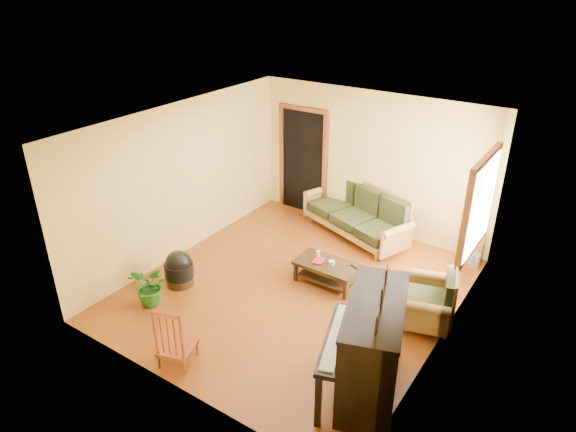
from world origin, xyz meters
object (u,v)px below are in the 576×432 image
Objects in this scene: red_chair at (176,334)px; piano at (372,350)px; armchair at (427,296)px; footstool at (179,272)px; ceramic_crock at (474,260)px; potted_plant at (150,286)px; sofa at (356,212)px; coffee_table at (327,273)px.

piano is at bearing 3.34° from red_chair.
footstool is (-3.51, -1.23, -0.22)m from armchair.
red_chair is 3.59× the size of ceramic_crock.
armchair reaches higher than potted_plant.
sofa reaches higher than ceramic_crock.
ceramic_crock is at bearing 40.02° from footstool.
sofa is 3.36m from footstool.
coffee_table is at bearing 46.04° from potted_plant.
coffee_table is at bearing -56.91° from sofa.
sofa is 2.66m from armchair.
sofa is at bearing 101.34° from piano.
coffee_table is at bearing -134.88° from ceramic_crock.
red_chair is at bearing -29.10° from potted_plant.
armchair is (1.61, -0.08, 0.25)m from coffee_table.
coffee_table is at bearing 113.70° from piano.
coffee_table is at bearing 160.76° from armchair.
potted_plant reaches higher than coffee_table.
footstool is 4.80m from ceramic_crock.
armchair is 1.89m from ceramic_crock.
sofa is at bearing 102.86° from coffee_table.
armchair is 3.55× the size of ceramic_crock.
piano is at bearing -93.38° from ceramic_crock.
red_chair is at bearing -177.44° from piano.
footstool is at bearing 154.58° from piano.
footstool is 1.79m from red_chair.
piano reaches higher than armchair.
armchair is 3.38m from red_chair.
ceramic_crock is at bearing 45.12° from coffee_table.
sofa is at bearing 122.04° from armchair.
footstool is at bearing 116.44° from red_chair.
sofa reaches higher than potted_plant.
red_chair is 1.36× the size of potted_plant.
coffee_table is at bearing 34.46° from footstool.
sofa is 4.77× the size of footstool.
sofa is 1.75m from coffee_table.
armchair is at bearing -95.05° from ceramic_crock.
piano is 3.52m from footstool.
sofa is 2.16× the size of coffee_table.
coffee_table is 2.68m from red_chair.
armchair is at bearing 30.25° from red_chair.
red_chair reaches higher than coffee_table.
red_chair is at bearing -119.17° from ceramic_crock.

